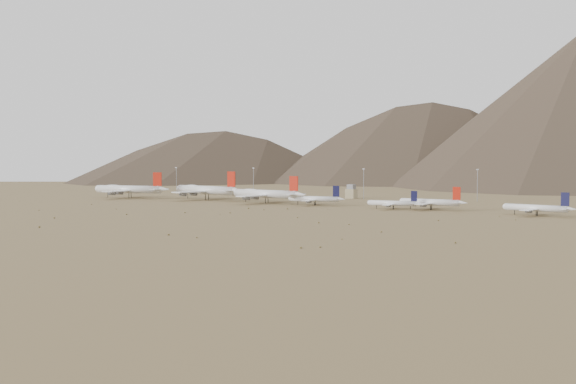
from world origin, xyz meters
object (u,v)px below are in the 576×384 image
Objects in this scene: widebody_west at (129,189)px; widebody_centre at (206,190)px; narrowbody_a at (316,199)px; narrowbody_b at (394,203)px; widebody_east at (266,194)px; control_tower at (351,192)px.

widebody_centre is at bearing 2.18° from widebody_west.
narrowbody_a is (109.69, -10.11, -3.48)m from widebody_centre.
narrowbody_b is (244.02, 1.52, -3.67)m from widebody_west.
widebody_east is at bearing 170.58° from narrowbody_a.
narrowbody_a is 93.20m from control_tower.
narrowbody_a is at bearing 5.58° from widebody_east.
widebody_west is at bearing -157.49° from widebody_centre.
widebody_west is 1.06× the size of widebody_east.
narrowbody_b is at bearing -50.43° from control_tower.
control_tower is (92.36, 81.46, -2.84)m from widebody_centre.
narrowbody_b is at bearing -10.62° from widebody_west.
widebody_east is 1.62× the size of narrowbody_a.
widebody_east reaches higher than narrowbody_b.
widebody_centre reaches higher than widebody_west.
narrowbody_a is 3.62× the size of control_tower.
narrowbody_b reaches higher than control_tower.
narrowbody_b is (172.27, -15.25, -4.11)m from widebody_centre.
widebody_west is 73.69m from widebody_centre.
widebody_east is 5.86× the size of control_tower.
narrowbody_a is at bearing 168.42° from narrowbody_b.
control_tower is at bearing 50.76° from widebody_centre.
narrowbody_a reaches higher than narrowbody_b.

